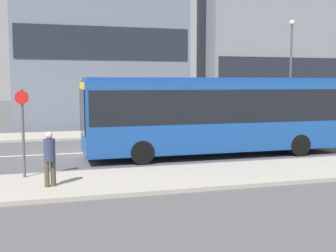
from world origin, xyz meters
The scene contains 10 objects.
ground_plane centered at (0.00, 0.00, 0.00)m, with size 120.00×120.00×0.00m, color #4F4F51.
sidewalk_near centered at (0.00, -6.25, 0.07)m, with size 44.00×3.50×0.13m.
sidewalk_far centered at (0.00, 6.25, 0.07)m, with size 44.00×3.50×0.13m.
lane_centerline centered at (0.00, 0.00, 0.00)m, with size 41.80×0.16×0.01m.
apartment_block_right_tower centered at (16.46, 11.54, 7.37)m, with size 12.30×4.16×14.77m.
city_bus centered at (5.47, -2.24, 1.98)m, with size 11.52×2.65×3.44m.
parked_car_0 centered at (11.90, 3.44, 0.61)m, with size 4.00×1.73×1.28m.
pedestrian_near_stop centered at (-1.61, -6.62, 1.07)m, with size 0.34×0.34×1.66m.
bus_stop_sign centered at (-2.42, -5.12, 1.81)m, with size 0.44×0.12×2.90m.
street_lamp centered at (13.90, 5.20, 4.49)m, with size 0.36×0.36×7.18m.
Camera 1 is at (-1.63, -19.50, 3.24)m, focal length 45.00 mm.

